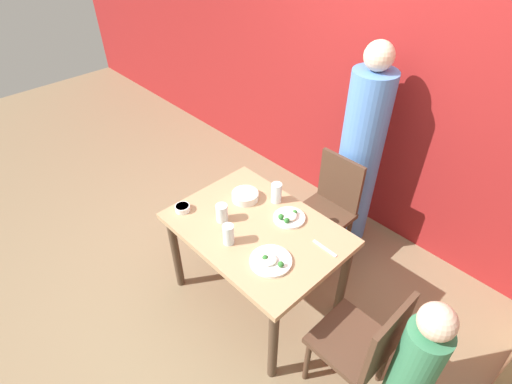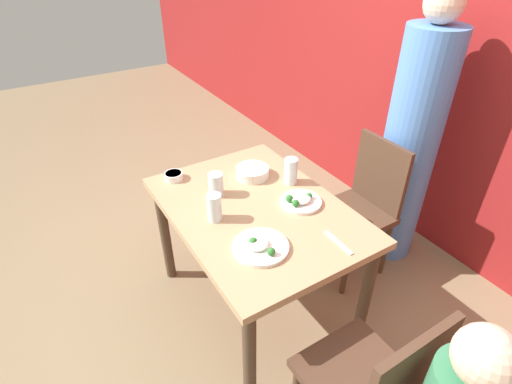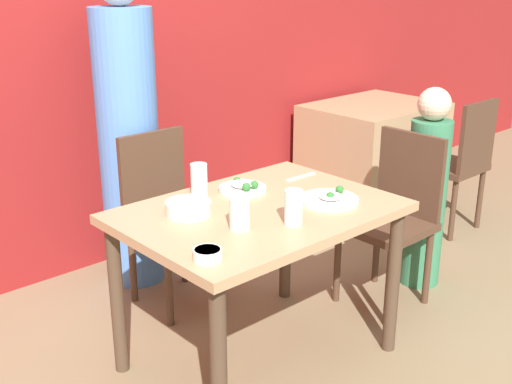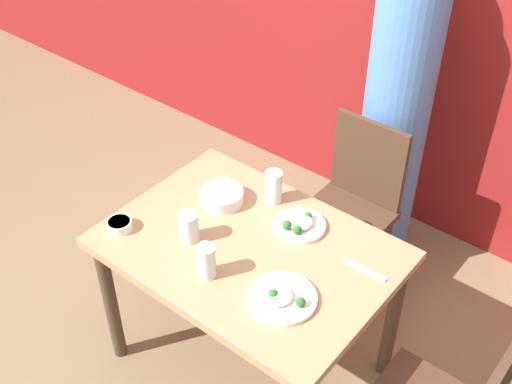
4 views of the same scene
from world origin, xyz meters
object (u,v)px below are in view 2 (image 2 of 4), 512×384
Objects in this scene: chair_adult_spot at (362,205)px; plate_rice_adult at (300,201)px; chair_child_spot at (372,384)px; glass_water_tall at (291,171)px; bowl_curry at (252,172)px; person_adult at (409,147)px.

chair_adult_spot is 4.18× the size of plate_rice_adult.
chair_adult_spot is 1.00× the size of chair_child_spot.
chair_adult_spot is 0.58m from glass_water_tall.
glass_water_tall is at bearing -106.06° from chair_adult_spot.
chair_adult_spot is at bearing 63.77° from bowl_curry.
person_adult reaches higher than glass_water_tall.
person_adult is 0.80m from glass_water_tall.
bowl_curry is at bearing -116.23° from chair_adult_spot.
bowl_curry is at bearing -107.63° from person_adult.
chair_child_spot is 1.10m from glass_water_tall.
person_adult is 0.98m from bowl_curry.
chair_adult_spot and chair_child_spot have the same top height.
chair_adult_spot is 0.60m from plate_rice_adult.
bowl_curry is at bearing -168.81° from plate_rice_adult.
bowl_curry is 0.36m from plate_rice_adult.
plate_rice_adult is 0.21m from glass_water_tall.
chair_adult_spot is 0.73m from bowl_curry.
chair_child_spot is 0.89m from plate_rice_adult.
plate_rice_adult is at bearing -107.25° from chair_child_spot.
chair_adult_spot reaches higher than glass_water_tall.
person_adult is 11.47× the size of glass_water_tall.
chair_child_spot reaches higher than glass_water_tall.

